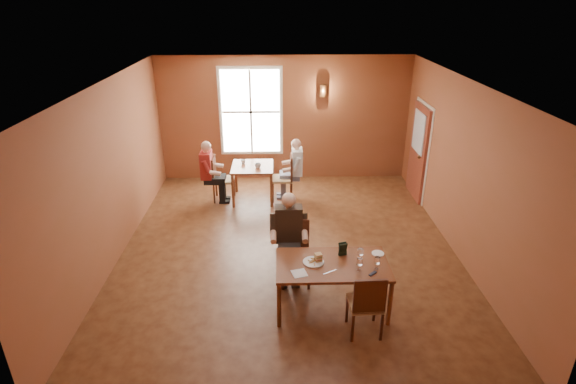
{
  "coord_description": "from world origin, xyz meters",
  "views": [
    {
      "loc": [
        -0.19,
        -7.09,
        4.3
      ],
      "look_at": [
        0.0,
        0.2,
        1.05
      ],
      "focal_mm": 28.0,
      "sensor_mm": 36.0,
      "label": 1
    }
  ],
  "objects_px": {
    "main_table": "(331,285)",
    "diner_white": "(283,171)",
    "chair_diner_main": "(295,254)",
    "second_table": "(253,183)",
    "diner_maroon": "(222,171)",
    "diner_main": "(296,245)",
    "chair_empty": "(365,302)",
    "chair_diner_maroon": "(224,179)",
    "chair_diner_white": "(282,178)"
  },
  "relations": [
    {
      "from": "main_table",
      "to": "diner_white",
      "type": "relative_size",
      "value": 1.21
    },
    {
      "from": "diner_white",
      "to": "chair_diner_main",
      "type": "bearing_deg",
      "value": -177.55
    },
    {
      "from": "second_table",
      "to": "diner_white",
      "type": "xyz_separation_m",
      "value": [
        0.68,
        0.0,
        0.27
      ]
    },
    {
      "from": "diner_maroon",
      "to": "diner_main",
      "type": "bearing_deg",
      "value": 24.81
    },
    {
      "from": "chair_empty",
      "to": "diner_white",
      "type": "xyz_separation_m",
      "value": [
        -1.03,
        4.39,
        0.18
      ]
    },
    {
      "from": "chair_empty",
      "to": "diner_white",
      "type": "height_order",
      "value": "diner_white"
    },
    {
      "from": "main_table",
      "to": "second_table",
      "type": "distance_m",
      "value": 4.08
    },
    {
      "from": "diner_maroon",
      "to": "chair_diner_maroon",
      "type": "bearing_deg",
      "value": 90.0
    },
    {
      "from": "diner_maroon",
      "to": "main_table",
      "type": "bearing_deg",
      "value": 27.36
    },
    {
      "from": "second_table",
      "to": "chair_diner_white",
      "type": "distance_m",
      "value": 0.66
    },
    {
      "from": "chair_diner_white",
      "to": "diner_maroon",
      "type": "relative_size",
      "value": 0.76
    },
    {
      "from": "chair_empty",
      "to": "main_table",
      "type": "bearing_deg",
      "value": 124.05
    },
    {
      "from": "main_table",
      "to": "diner_white",
      "type": "xyz_separation_m",
      "value": [
        -0.64,
        3.86,
        0.29
      ]
    },
    {
      "from": "chair_diner_main",
      "to": "diner_main",
      "type": "bearing_deg",
      "value": 90.0
    },
    {
      "from": "chair_diner_maroon",
      "to": "diner_main",
      "type": "bearing_deg",
      "value": 24.37
    },
    {
      "from": "second_table",
      "to": "diner_maroon",
      "type": "height_order",
      "value": "diner_maroon"
    },
    {
      "from": "diner_maroon",
      "to": "second_table",
      "type": "bearing_deg",
      "value": 90.0
    },
    {
      "from": "diner_main",
      "to": "chair_diner_white",
      "type": "relative_size",
      "value": 1.36
    },
    {
      "from": "main_table",
      "to": "chair_empty",
      "type": "xyz_separation_m",
      "value": [
        0.39,
        -0.53,
        0.11
      ]
    },
    {
      "from": "main_table",
      "to": "diner_white",
      "type": "height_order",
      "value": "diner_white"
    },
    {
      "from": "diner_white",
      "to": "diner_maroon",
      "type": "relative_size",
      "value": 0.98
    },
    {
      "from": "main_table",
      "to": "chair_diner_white",
      "type": "bearing_deg",
      "value": 99.81
    },
    {
      "from": "diner_main",
      "to": "diner_maroon",
      "type": "distance_m",
      "value": 3.57
    },
    {
      "from": "diner_main",
      "to": "diner_maroon",
      "type": "relative_size",
      "value": 1.04
    },
    {
      "from": "chair_empty",
      "to": "diner_maroon",
      "type": "distance_m",
      "value": 5.0
    },
    {
      "from": "chair_empty",
      "to": "chair_diner_white",
      "type": "relative_size",
      "value": 0.95
    },
    {
      "from": "chair_diner_main",
      "to": "diner_white",
      "type": "height_order",
      "value": "diner_white"
    },
    {
      "from": "chair_diner_main",
      "to": "diner_white",
      "type": "xyz_separation_m",
      "value": [
        -0.14,
        3.21,
        0.16
      ]
    },
    {
      "from": "chair_empty",
      "to": "chair_diner_maroon",
      "type": "height_order",
      "value": "chair_diner_maroon"
    },
    {
      "from": "diner_main",
      "to": "chair_diner_maroon",
      "type": "distance_m",
      "value": 3.56
    },
    {
      "from": "second_table",
      "to": "chair_diner_white",
      "type": "height_order",
      "value": "chair_diner_white"
    },
    {
      "from": "chair_empty",
      "to": "chair_diner_white",
      "type": "bearing_deg",
      "value": 101.21
    },
    {
      "from": "diner_main",
      "to": "diner_white",
      "type": "xyz_separation_m",
      "value": [
        -0.14,
        3.24,
        -0.04
      ]
    },
    {
      "from": "diner_white",
      "to": "chair_diner_maroon",
      "type": "relative_size",
      "value": 1.32
    },
    {
      "from": "diner_main",
      "to": "diner_maroon",
      "type": "height_order",
      "value": "diner_main"
    },
    {
      "from": "chair_diner_white",
      "to": "chair_diner_maroon",
      "type": "bearing_deg",
      "value": 90.0
    },
    {
      "from": "chair_diner_white",
      "to": "chair_diner_maroon",
      "type": "distance_m",
      "value": 1.3
    },
    {
      "from": "chair_diner_main",
      "to": "diner_white",
      "type": "relative_size",
      "value": 0.77
    },
    {
      "from": "diner_main",
      "to": "diner_maroon",
      "type": "xyz_separation_m",
      "value": [
        -1.5,
        3.24,
        -0.02
      ]
    },
    {
      "from": "second_table",
      "to": "diner_white",
      "type": "distance_m",
      "value": 0.73
    },
    {
      "from": "diner_white",
      "to": "chair_diner_maroon",
      "type": "distance_m",
      "value": 1.34
    },
    {
      "from": "chair_diner_main",
      "to": "diner_main",
      "type": "xyz_separation_m",
      "value": [
        0.0,
        -0.03,
        0.19
      ]
    },
    {
      "from": "main_table",
      "to": "chair_empty",
      "type": "distance_m",
      "value": 0.67
    },
    {
      "from": "diner_maroon",
      "to": "diner_white",
      "type": "bearing_deg",
      "value": 90.0
    },
    {
      "from": "main_table",
      "to": "diner_main",
      "type": "bearing_deg",
      "value": 128.88
    },
    {
      "from": "diner_main",
      "to": "diner_white",
      "type": "relative_size",
      "value": 1.05
    },
    {
      "from": "main_table",
      "to": "second_table",
      "type": "xyz_separation_m",
      "value": [
        -1.32,
        3.86,
        0.02
      ]
    },
    {
      "from": "chair_diner_main",
      "to": "chair_diner_maroon",
      "type": "bearing_deg",
      "value": -65.43
    },
    {
      "from": "main_table",
      "to": "chair_diner_main",
      "type": "relative_size",
      "value": 1.58
    },
    {
      "from": "diner_white",
      "to": "main_table",
      "type": "bearing_deg",
      "value": -170.62
    }
  ]
}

